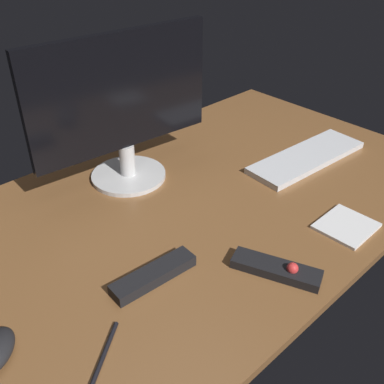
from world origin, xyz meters
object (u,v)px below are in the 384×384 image
notepad (346,226)px  tv_remote (154,275)px  monitor (123,108)px  pen (104,356)px  media_remote (277,269)px  keyboard (307,157)px

notepad → tv_remote: bearing=158.0°
monitor → tv_remote: size_ratio=2.66×
notepad → pen: size_ratio=0.91×
media_remote → tv_remote: media_remote is taller
pen → tv_remote: bearing=-11.4°
keyboard → media_remote: bearing=-148.1°
monitor → notepad: (23.83, -53.39, -20.27)cm
pen → notepad: bearing=-45.2°
monitor → keyboard: (44.02, -28.19, -19.77)cm
monitor → media_remote: bearing=-85.1°
media_remote → tv_remote: (-19.77, 16.04, 0.11)cm
monitor → notepad: bearing=-60.6°
monitor → media_remote: 55.24cm
keyboard → tv_remote: size_ratio=2.09×
media_remote → notepad: (24.20, -1.72, -0.74)cm
notepad → pen: 62.61cm
media_remote → pen: media_remote is taller
keyboard → monitor: bearing=151.4°
notepad → monitor: bearing=114.1°
pen → monitor: bearing=12.5°
tv_remote → media_remote: bearing=-35.4°
monitor → media_remote: (-0.37, -51.67, -19.53)cm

